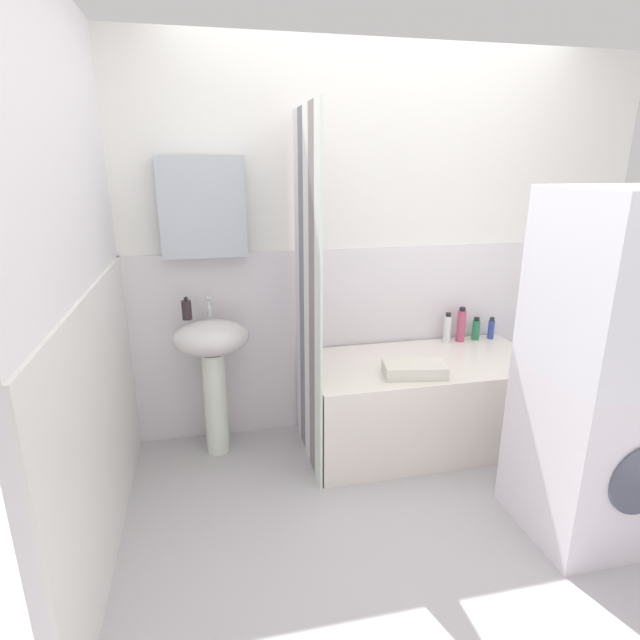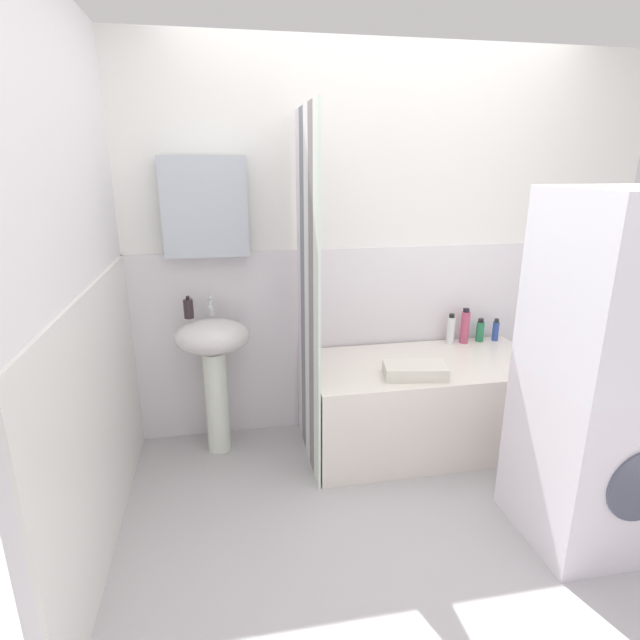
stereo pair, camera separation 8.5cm
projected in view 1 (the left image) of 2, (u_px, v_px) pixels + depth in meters
ground_plane at (449, 541)px, 2.44m from camera, size 4.80×5.60×0.04m
wall_back_tiled at (364, 257)px, 3.26m from camera, size 3.60×0.18×2.40m
wall_left_tiled at (80, 315)px, 2.10m from camera, size 0.07×1.81×2.40m
sink at (213, 358)px, 2.99m from camera, size 0.44×0.34×0.84m
faucet at (209, 307)px, 2.98m from camera, size 0.03×0.12×0.12m
soap_dispenser at (187, 310)px, 2.95m from camera, size 0.06×0.06×0.14m
bathtub at (421, 402)px, 3.20m from camera, size 1.42×0.72×0.55m
shower_curtain at (307, 297)px, 2.83m from camera, size 0.01×0.72×2.00m
conditioner_bottle at (491, 329)px, 3.49m from camera, size 0.04×0.04×0.15m
lotion_bottle at (476, 329)px, 3.47m from camera, size 0.05×0.05×0.16m
body_wash_bottle at (461, 325)px, 3.42m from camera, size 0.06×0.06×0.24m
shampoo_bottle at (447, 328)px, 3.41m from camera, size 0.05×0.05×0.21m
towel_folded at (415, 369)px, 2.89m from camera, size 0.37×0.25×0.07m
washer_dryer_stack at (607, 373)px, 2.29m from camera, size 0.60×0.58×1.62m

